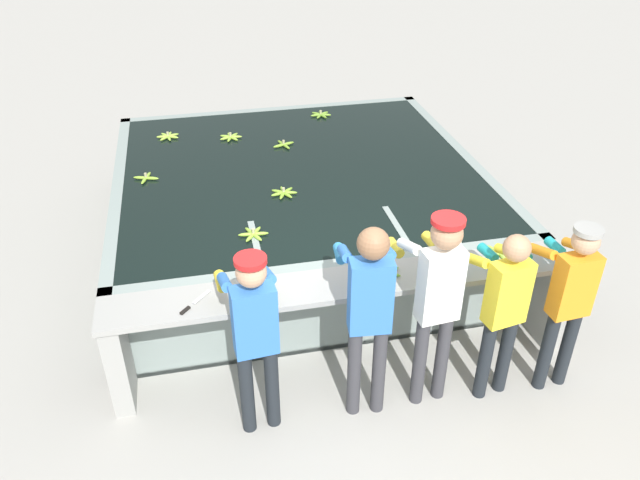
% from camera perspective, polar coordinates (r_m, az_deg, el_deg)
% --- Properties ---
extents(ground_plane, '(80.00, 80.00, 0.00)m').
position_cam_1_polar(ground_plane, '(5.61, 2.99, -12.85)').
color(ground_plane, '#A3A099').
rests_on(ground_plane, ground).
extents(wash_tank, '(4.04, 3.93, 0.93)m').
position_cam_1_polar(wash_tank, '(7.21, -1.84, 3.18)').
color(wash_tank, gray).
rests_on(wash_tank, ground).
extents(work_ledge, '(4.04, 0.45, 0.93)m').
position_cam_1_polar(work_ledge, '(5.33, 2.56, -6.26)').
color(work_ledge, '#9E9E99').
rests_on(work_ledge, ground).
extents(worker_0, '(0.44, 0.73, 1.63)m').
position_cam_1_polar(worker_0, '(4.63, -6.01, -8.04)').
color(worker_0, '#1E2328').
rests_on(worker_0, ground).
extents(worker_1, '(0.45, 0.74, 1.76)m').
position_cam_1_polar(worker_1, '(4.70, 4.51, -6.02)').
color(worker_1, '#38383D').
rests_on(worker_1, ground).
extents(worker_2, '(0.44, 0.74, 1.76)m').
position_cam_1_polar(worker_2, '(4.86, 10.66, -4.78)').
color(worker_2, '#38383D').
rests_on(worker_2, ground).
extents(worker_3, '(0.48, 0.74, 1.57)m').
position_cam_1_polar(worker_3, '(5.13, 16.35, -5.51)').
color(worker_3, '#1E2328').
rests_on(worker_3, ground).
extents(worker_4, '(0.44, 0.72, 1.58)m').
position_cam_1_polar(worker_4, '(5.37, 21.77, -4.55)').
color(worker_4, '#1E2328').
rests_on(worker_4, ground).
extents(banana_bunch_floating_0, '(0.28, 0.28, 0.08)m').
position_cam_1_polar(banana_bunch_floating_0, '(7.56, -3.35, 8.71)').
color(banana_bunch_floating_0, '#7FAD33').
rests_on(banana_bunch_floating_0, wash_tank).
extents(banana_bunch_floating_1, '(0.28, 0.28, 0.08)m').
position_cam_1_polar(banana_bunch_floating_1, '(6.45, -3.34, 4.34)').
color(banana_bunch_floating_1, '#7FAD33').
rests_on(banana_bunch_floating_1, wash_tank).
extents(banana_bunch_floating_2, '(0.28, 0.28, 0.08)m').
position_cam_1_polar(banana_bunch_floating_2, '(8.00, -13.72, 9.19)').
color(banana_bunch_floating_2, '#9EC642').
rests_on(banana_bunch_floating_2, wash_tank).
extents(banana_bunch_floating_3, '(0.28, 0.28, 0.08)m').
position_cam_1_polar(banana_bunch_floating_3, '(8.46, 0.06, 11.40)').
color(banana_bunch_floating_3, '#75A333').
rests_on(banana_bunch_floating_3, wash_tank).
extents(banana_bunch_floating_4, '(0.28, 0.28, 0.08)m').
position_cam_1_polar(banana_bunch_floating_4, '(7.84, -8.18, 9.30)').
color(banana_bunch_floating_4, '#93BC3D').
rests_on(banana_bunch_floating_4, wash_tank).
extents(banana_bunch_floating_5, '(0.28, 0.28, 0.08)m').
position_cam_1_polar(banana_bunch_floating_5, '(7.00, -15.62, 5.49)').
color(banana_bunch_floating_5, '#8CB738').
rests_on(banana_bunch_floating_5, wash_tank).
extents(banana_bunch_floating_6, '(0.28, 0.27, 0.08)m').
position_cam_1_polar(banana_bunch_floating_6, '(5.77, -6.11, 0.55)').
color(banana_bunch_floating_6, '#8CB738').
rests_on(banana_bunch_floating_6, wash_tank).
extents(banana_bunch_ledge_0, '(0.28, 0.27, 0.08)m').
position_cam_1_polar(banana_bunch_ledge_0, '(5.70, 16.08, -1.10)').
color(banana_bunch_ledge_0, '#9EC642').
rests_on(banana_bunch_ledge_0, work_ledge).
extents(banana_bunch_ledge_1, '(0.28, 0.28, 0.08)m').
position_cam_1_polar(banana_bunch_ledge_1, '(5.26, 5.94, -2.92)').
color(banana_bunch_ledge_1, '#75A333').
rests_on(banana_bunch_ledge_1, work_ledge).
extents(knife_0, '(0.26, 0.28, 0.02)m').
position_cam_1_polar(knife_0, '(4.99, -11.71, -5.88)').
color(knife_0, silver).
rests_on(knife_0, work_ledge).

